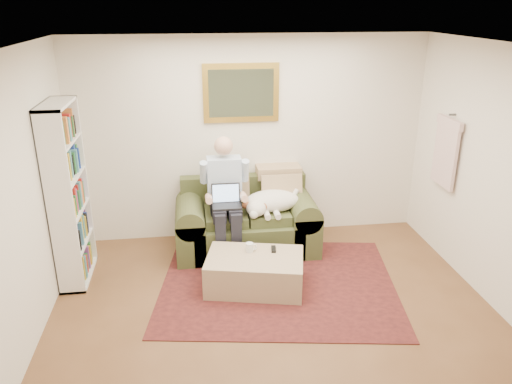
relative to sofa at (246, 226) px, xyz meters
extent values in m
cube|color=brown|center=(0.11, -2.03, -0.30)|extent=(4.50, 5.00, 0.01)
cube|color=white|center=(0.11, -2.03, 2.30)|extent=(4.50, 5.00, 0.01)
cube|color=silver|center=(0.11, 0.47, 1.00)|extent=(4.50, 0.01, 2.60)
cube|color=black|center=(0.25, -0.92, -0.30)|extent=(2.86, 2.43, 0.01)
cube|color=#474826|center=(0.00, -0.04, -0.09)|extent=(1.33, 0.85, 0.43)
cube|color=#474826|center=(0.00, 0.33, 0.35)|extent=(1.60, 0.18, 0.44)
cube|color=#474826|center=(-0.70, -0.04, -0.03)|extent=(0.35, 0.85, 0.88)
cube|color=#474826|center=(0.70, -0.04, -0.03)|extent=(0.35, 0.85, 0.88)
cube|color=#474826|center=(-0.26, -0.09, 0.19)|extent=(0.50, 0.57, 0.12)
cube|color=#474826|center=(0.26, -0.09, 0.19)|extent=(0.50, 0.57, 0.12)
cube|color=black|center=(-0.26, -0.28, 0.41)|extent=(0.34, 0.24, 0.02)
cube|color=black|center=(-0.26, -0.17, 0.53)|extent=(0.34, 0.06, 0.23)
cube|color=#99BFF2|center=(-0.26, -0.17, 0.53)|extent=(0.31, 0.05, 0.20)
cube|color=tan|center=(-0.02, -0.94, -0.11)|extent=(1.16, 0.88, 0.38)
cylinder|color=white|center=(-0.06, -0.81, 0.13)|extent=(0.08, 0.08, 0.10)
cube|color=black|center=(0.21, -0.81, 0.09)|extent=(0.07, 0.16, 0.02)
cube|color=gold|center=(0.00, 0.45, 1.60)|extent=(0.94, 0.04, 0.72)
cube|color=gray|center=(0.00, 0.43, 1.60)|extent=(0.80, 0.01, 0.58)
camera|label=1|loc=(-0.66, -5.67, 2.66)|focal=35.00mm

